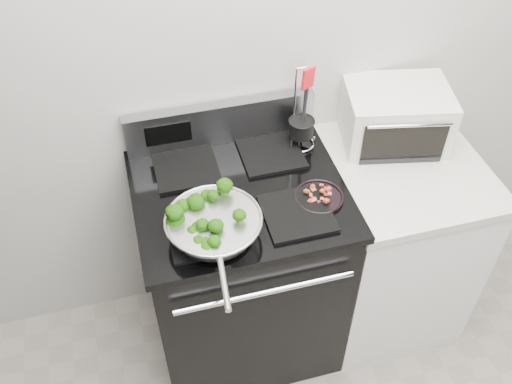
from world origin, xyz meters
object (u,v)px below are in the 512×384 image
object	(u,v)px
gas_range	(241,267)
bacon_plate	(319,195)
skillet	(214,225)
toaster_oven	(395,116)
utensil_holder	(301,132)

from	to	relation	value
gas_range	bacon_plate	world-z (taller)	gas_range
gas_range	skillet	bearing A→B (deg)	-124.87
gas_range	skillet	xyz separation A→B (m)	(-0.13, -0.19, 0.52)
skillet	toaster_oven	size ratio (longest dim) A/B	1.15
gas_range	bacon_plate	bearing A→B (deg)	-23.28
bacon_plate	toaster_oven	xyz separation A→B (m)	(0.42, 0.28, 0.07)
gas_range	toaster_oven	world-z (taller)	toaster_oven
bacon_plate	toaster_oven	size ratio (longest dim) A/B	0.39
gas_range	bacon_plate	xyz separation A→B (m)	(0.27, -0.12, 0.48)
utensil_holder	toaster_oven	bearing A→B (deg)	-26.82
bacon_plate	toaster_oven	bearing A→B (deg)	33.99
gas_range	toaster_oven	bearing A→B (deg)	13.55
skillet	toaster_oven	world-z (taller)	toaster_oven
skillet	toaster_oven	distance (m)	0.90
utensil_holder	toaster_oven	world-z (taller)	utensil_holder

